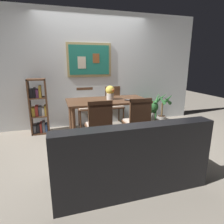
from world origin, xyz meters
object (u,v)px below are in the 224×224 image
object	(u,v)px
dining_chair_near_right	(138,119)
potted_palm	(162,110)
dining_chair_far_right	(114,102)
dining_table	(107,105)
tv_remote	(129,100)
potted_ivy	(152,110)
dining_chair_far_left	(86,104)
leather_couch	(127,160)
dining_chair_near_left	(99,122)
bookshelf	(39,109)
flower_vase	(110,92)

from	to	relation	value
dining_chair_near_right	potted_palm	size ratio (longest dim) A/B	1.17
dining_chair_far_right	dining_chair_near_right	bearing A→B (deg)	-91.08
dining_table	tv_remote	xyz separation A→B (m)	(0.37, -0.21, 0.11)
potted_ivy	potted_palm	bearing A→B (deg)	-68.67
dining_chair_far_left	potted_ivy	world-z (taller)	dining_chair_far_left
potted_ivy	potted_palm	xyz separation A→B (m)	(0.12, -0.30, 0.05)
leather_couch	potted_palm	bearing A→B (deg)	49.21
dining_chair_near_left	leather_couch	xyz separation A→B (m)	(0.14, -0.89, -0.23)
leather_couch	dining_table	bearing A→B (deg)	82.67
tv_remote	dining_chair_near_left	bearing A→B (deg)	-143.47
dining_table	dining_chair_far_right	size ratio (longest dim) A/B	1.76
dining_chair_far_right	tv_remote	size ratio (longest dim) A/B	5.94
dining_chair_near_right	potted_ivy	bearing A→B (deg)	53.16
dining_chair_far_left	tv_remote	xyz separation A→B (m)	(0.69, -0.96, 0.23)
dining_chair_near_left	tv_remote	size ratio (longest dim) A/B	5.94
dining_chair_near_right	dining_chair_far_right	world-z (taller)	same
dining_table	dining_chair_far_right	bearing A→B (deg)	64.13
potted_palm	dining_chair_near_right	bearing A→B (deg)	-137.22
dining_table	dining_chair_near_right	xyz separation A→B (m)	(0.33, -0.74, -0.12)
tv_remote	potted_palm	bearing A→B (deg)	24.98
bookshelf	tv_remote	world-z (taller)	bookshelf
dining_chair_far_left	flower_vase	bearing A→B (deg)	-62.98
flower_vase	dining_chair_near_right	bearing A→B (deg)	-69.73
flower_vase	dining_chair_far_left	bearing A→B (deg)	117.02
dining_chair_near_right	flower_vase	distance (m)	0.88
dining_chair_far_left	potted_ivy	size ratio (longest dim) A/B	1.66
dining_chair_near_right	bookshelf	world-z (taller)	bookshelf
dining_chair_near_right	potted_palm	world-z (taller)	dining_chair_near_right
dining_table	bookshelf	size ratio (longest dim) A/B	1.38
dining_table	dining_chair_far_left	bearing A→B (deg)	113.11
potted_ivy	tv_remote	world-z (taller)	tv_remote
potted_ivy	flower_vase	size ratio (longest dim) A/B	1.96
dining_table	dining_chair_near_right	world-z (taller)	dining_chair_near_right
bookshelf	potted_ivy	distance (m)	2.69
dining_chair_far_right	flower_vase	size ratio (longest dim) A/B	3.26
leather_couch	dining_chair_near_left	bearing A→B (deg)	98.69
dining_chair_far_right	flower_vase	distance (m)	0.88
leather_couch	flower_vase	size ratio (longest dim) A/B	6.44
dining_chair_near_right	leather_couch	xyz separation A→B (m)	(-0.54, -0.89, -0.23)
dining_chair_near_right	leather_couch	world-z (taller)	dining_chair_near_right
bookshelf	tv_remote	xyz separation A→B (m)	(1.72, -0.75, 0.24)
dining_chair_near_left	flower_vase	distance (m)	0.93
dining_chair_far_left	tv_remote	world-z (taller)	dining_chair_far_left
potted_ivy	tv_remote	bearing A→B (deg)	-140.13
dining_chair_far_right	bookshelf	size ratio (longest dim) A/B	0.79
dining_chair_near_left	dining_chair_far_left	size ratio (longest dim) A/B	1.00
dining_chair_near_right	potted_palm	bearing A→B (deg)	42.78
dining_chair_near_left	flower_vase	world-z (taller)	flower_vase
dining_chair_near_left	potted_palm	xyz separation A→B (m)	(1.80, 1.04, -0.18)
dining_table	leather_couch	distance (m)	1.68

